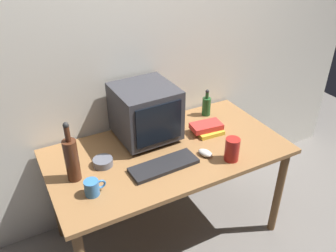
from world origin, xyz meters
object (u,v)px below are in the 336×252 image
keyboard (164,165)px  metal_canister (232,149)px  cd_spindle (103,162)px  bottle_tall (72,158)px  crt_monitor (145,112)px  bottle_short (206,106)px  book_stack (207,128)px  computer_mouse (205,153)px  mug (92,188)px

keyboard → metal_canister: 0.43m
cd_spindle → bottle_tall: bearing=-166.9°
crt_monitor → metal_canister: (0.36, -0.48, -0.12)m
metal_canister → keyboard: bearing=162.5°
cd_spindle → bottle_short: bearing=14.5°
crt_monitor → keyboard: crt_monitor is taller
keyboard → book_stack: 0.49m
computer_mouse → bottle_short: 0.53m
mug → cd_spindle: bearing=58.7°
bottle_short → book_stack: (-0.13, -0.21, -0.04)m
mug → keyboard: bearing=3.6°
bottle_tall → crt_monitor: bearing=20.5°
cd_spindle → metal_canister: 0.79m
cd_spindle → crt_monitor: bearing=24.1°
mug → book_stack: bearing=14.9°
crt_monitor → metal_canister: 0.61m
keyboard → computer_mouse: size_ratio=4.20×
computer_mouse → bottle_short: size_ratio=0.48×
bottle_short → keyboard: bearing=-143.9°
crt_monitor → bottle_short: size_ratio=1.91×
bottle_tall → bottle_short: (1.08, 0.27, -0.06)m
bottle_short → mug: (-1.03, -0.45, -0.03)m
mug → metal_canister: 0.86m
book_stack → cd_spindle: size_ratio=1.88×
bottle_tall → metal_canister: 0.95m
cd_spindle → metal_canister: bearing=-23.9°
computer_mouse → cd_spindle: 0.63m
computer_mouse → bottle_tall: size_ratio=0.27×
keyboard → bottle_tall: 0.54m
bottle_tall → metal_canister: bearing=-16.9°
computer_mouse → book_stack: 0.28m
computer_mouse → mug: size_ratio=0.83×
bottle_short → mug: bottle_short is taller
mug → computer_mouse: bearing=1.0°
mug → cd_spindle: mug is taller
bottle_tall → metal_canister: size_ratio=2.50×
crt_monitor → book_stack: 0.45m
keyboard → mug: bearing=-178.3°
keyboard → bottle_short: size_ratio=2.02×
bottle_tall → mug: 0.21m
book_stack → metal_canister: (-0.04, -0.34, 0.04)m
bottle_short → metal_canister: bottle_short is taller
crt_monitor → mug: 0.64m
book_stack → mug: bearing=-165.1°
crt_monitor → keyboard: 0.40m
book_stack → crt_monitor: bearing=160.2°
bottle_short → bottle_tall: bearing=-165.7°
computer_mouse → bottle_tall: 0.81m
crt_monitor → metal_canister: bearing=-53.5°
computer_mouse → keyboard: bearing=156.7°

